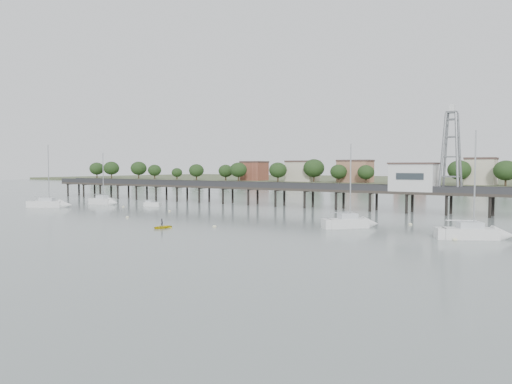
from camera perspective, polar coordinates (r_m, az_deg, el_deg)
ground_plane at (r=60.89m, az=-23.79°, el=-5.45°), size 500.00×500.00×0.00m
pier at (r=105.92m, az=4.38°, el=0.35°), size 150.00×5.00×5.50m
pier_building at (r=96.46m, az=17.56°, el=1.67°), size 8.40×5.40×5.30m
lattice_tower at (r=94.96m, az=21.40°, el=4.25°), size 3.20×3.20×15.50m
sailboat_b at (r=117.39m, az=-16.79°, el=-1.05°), size 7.47×2.56×12.25m
sailboat_d at (r=65.11m, az=24.35°, el=-4.36°), size 8.40×5.94×13.59m
sailboat_c at (r=71.60m, az=11.24°, el=-3.50°), size 6.74×6.88×12.40m
sailboat_a at (r=113.18m, az=-22.13°, el=-1.30°), size 8.41×6.50×13.84m
white_tender at (r=109.73m, az=-11.79°, el=-1.38°), size 3.80×2.59×1.36m
yellow_dinghy at (r=70.78m, az=-10.69°, el=-4.10°), size 2.15×0.95×2.90m
dinghy_occupant at (r=70.78m, az=-10.69°, el=-4.10°), size 0.78×1.18×0.27m
mooring_buoys at (r=81.09m, az=-3.05°, el=-3.09°), size 69.02×18.53×0.39m
far_shore at (r=277.27m, az=22.43°, el=1.18°), size 500.00×170.00×10.40m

